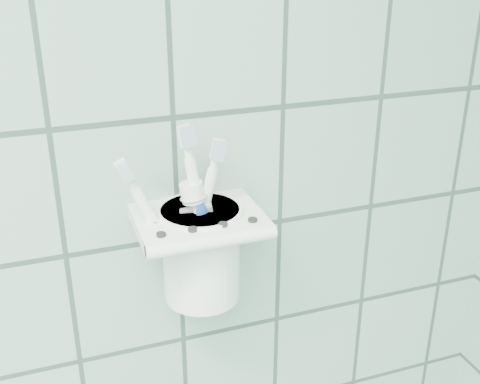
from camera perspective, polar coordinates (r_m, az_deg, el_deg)
The scene contains 6 objects.
holder_bracket at distance 0.66m, azimuth -3.97°, elevation -2.77°, with size 0.14×0.11×0.04m.
cup at distance 0.68m, azimuth -3.71°, elevation -5.51°, with size 0.09×0.09×0.11m.
toothbrush_pink at distance 0.65m, azimuth -4.60°, elevation -2.58°, with size 0.07×0.02×0.18m.
toothbrush_blue at distance 0.64m, azimuth -2.56°, elevation -2.34°, with size 0.03×0.04×0.20m.
toothbrush_orange at distance 0.66m, azimuth -5.44°, elevation -2.43°, with size 0.05×0.02×0.18m.
toothpaste_tube at distance 0.66m, azimuth -2.75°, elevation -3.60°, with size 0.05×0.04×0.14m.
Camera 1 is at (0.51, 0.59, 1.59)m, focal length 45.00 mm.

